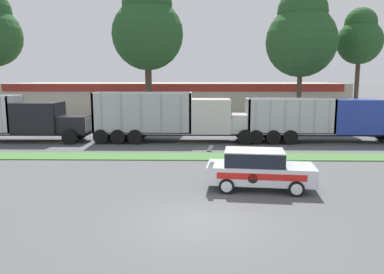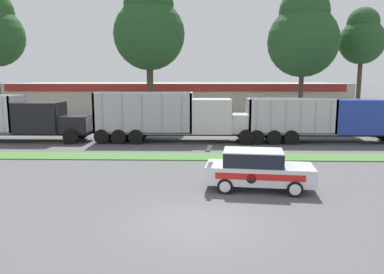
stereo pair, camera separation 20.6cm
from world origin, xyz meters
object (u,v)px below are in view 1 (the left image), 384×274
object	(u,v)px
dump_truck_lead	(338,120)
rally_car	(259,169)
dump_truck_mid	(191,119)
dump_truck_far_right	(20,120)

from	to	relation	value
dump_truck_lead	rally_car	world-z (taller)	dump_truck_lead
rally_car	dump_truck_lead	bearing A→B (deg)	57.44
dump_truck_mid	rally_car	size ratio (longest dim) A/B	2.59
dump_truck_far_right	rally_car	size ratio (longest dim) A/B	2.69
dump_truck_lead	rally_car	bearing A→B (deg)	-122.56
dump_truck_mid	rally_car	bearing A→B (deg)	-75.50
dump_truck_lead	dump_truck_far_right	xyz separation A→B (m)	(-23.69, -0.11, -0.06)
dump_truck_mid	dump_truck_far_right	bearing A→B (deg)	-179.34
dump_truck_lead	dump_truck_far_right	world-z (taller)	dump_truck_far_right
dump_truck_lead	rally_car	distance (m)	14.39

